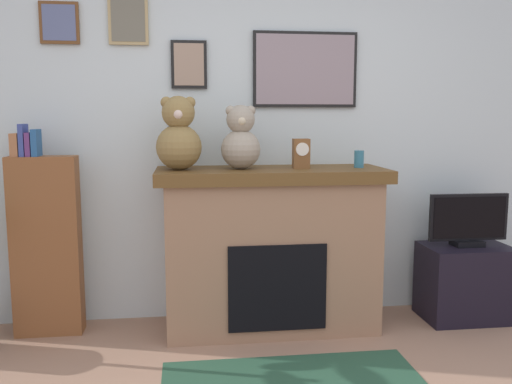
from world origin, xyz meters
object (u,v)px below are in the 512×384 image
(tv_stand, at_px, (465,282))
(candle_jar, at_px, (359,159))
(mantel_clock, at_px, (301,153))
(teddy_bear_tan, at_px, (179,137))
(television, at_px, (468,221))
(teddy_bear_cream, at_px, (241,140))
(fireplace, at_px, (271,248))
(bookshelf, at_px, (46,242))

(tv_stand, bearing_deg, candle_jar, 179.33)
(candle_jar, xyz_separation_m, mantel_clock, (-0.39, -0.00, 0.04))
(teddy_bear_tan, bearing_deg, tv_stand, -0.25)
(tv_stand, xyz_separation_m, television, (-0.00, -0.00, 0.44))
(teddy_bear_cream, bearing_deg, television, -0.37)
(fireplace, distance_m, candle_jar, 0.83)
(bookshelf, distance_m, mantel_clock, 1.75)
(fireplace, distance_m, teddy_bear_cream, 0.75)
(bookshelf, relative_size, teddy_bear_cream, 3.34)
(bookshelf, bearing_deg, television, -2.05)
(fireplace, distance_m, television, 1.39)
(television, bearing_deg, candle_jar, 179.22)
(bookshelf, distance_m, candle_jar, 2.12)
(tv_stand, xyz_separation_m, mantel_clock, (-1.18, 0.01, 0.91))
(candle_jar, bearing_deg, tv_stand, -0.67)
(bookshelf, relative_size, teddy_bear_tan, 2.94)
(television, bearing_deg, teddy_bear_cream, 179.63)
(fireplace, xyz_separation_m, television, (1.38, -0.03, 0.15))
(tv_stand, xyz_separation_m, candle_jar, (-0.79, 0.01, 0.87))
(tv_stand, xyz_separation_m, teddy_bear_tan, (-1.97, 0.01, 1.03))
(television, bearing_deg, teddy_bear_tan, 179.71)
(teddy_bear_cream, bearing_deg, bookshelf, 175.86)
(fireplace, bearing_deg, television, -1.18)
(bookshelf, xyz_separation_m, television, (2.84, -0.10, 0.09))
(fireplace, xyz_separation_m, teddy_bear_cream, (-0.20, -0.02, 0.72))
(television, distance_m, candle_jar, 0.90)
(fireplace, height_order, bookshelf, bookshelf)
(candle_jar, bearing_deg, mantel_clock, -179.84)
(candle_jar, bearing_deg, bookshelf, 177.46)
(tv_stand, distance_m, mantel_clock, 1.49)
(candle_jar, relative_size, teddy_bear_tan, 0.25)
(television, distance_m, teddy_bear_cream, 1.68)
(fireplace, xyz_separation_m, tv_stand, (1.38, -0.03, -0.28))
(candle_jar, bearing_deg, teddy_bear_cream, -179.96)
(bookshelf, height_order, mantel_clock, bookshelf)
(television, height_order, teddy_bear_tan, teddy_bear_tan)
(candle_jar, bearing_deg, television, -0.78)
(candle_jar, relative_size, mantel_clock, 0.59)
(mantel_clock, bearing_deg, television, -0.46)
(mantel_clock, height_order, teddy_bear_tan, teddy_bear_tan)
(tv_stand, relative_size, teddy_bear_tan, 1.27)
(teddy_bear_tan, distance_m, teddy_bear_cream, 0.39)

